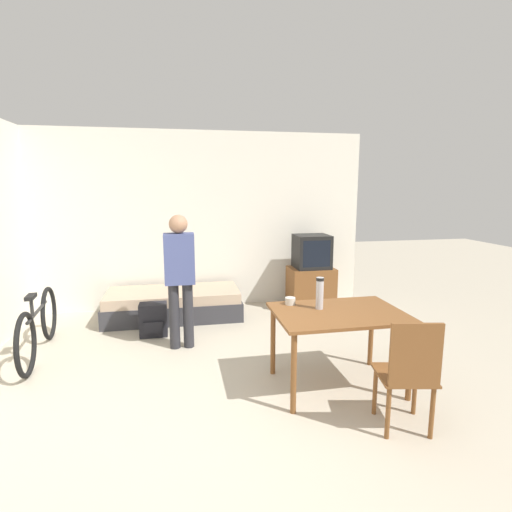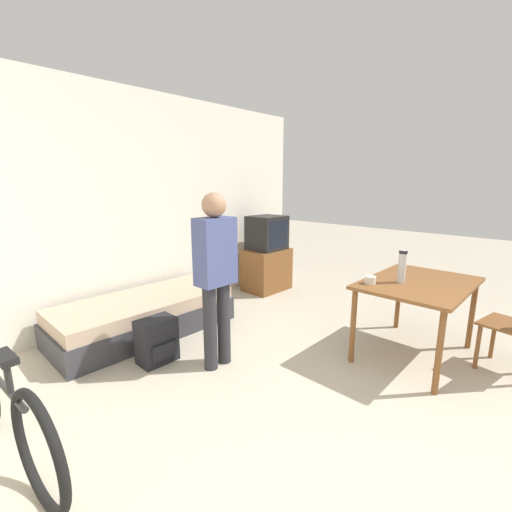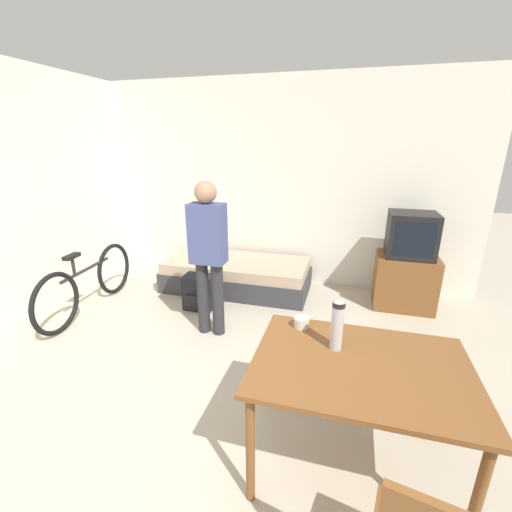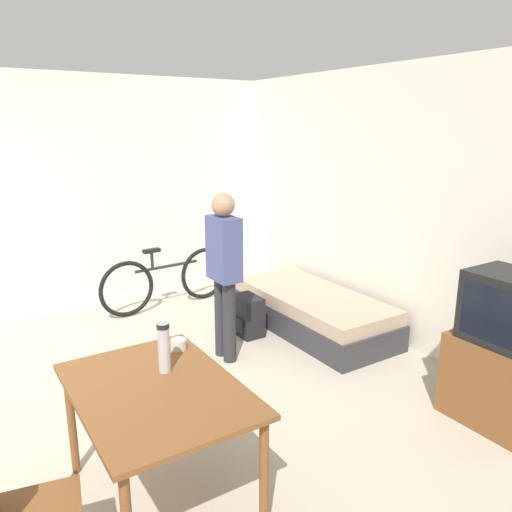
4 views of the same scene
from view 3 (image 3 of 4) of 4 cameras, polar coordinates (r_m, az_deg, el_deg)
wall_back at (r=4.75m, az=1.64°, el=11.90°), size 5.51×0.06×2.70m
wall_left at (r=4.41m, az=-35.97°, el=7.90°), size 0.06×4.65×2.70m
daybed at (r=4.61m, az=-3.23°, el=-3.15°), size 1.91×0.85×0.40m
tv at (r=4.37m, az=23.84°, el=-1.39°), size 0.68×0.49×1.15m
dining_table at (r=2.11m, az=16.87°, el=-18.67°), size 1.18×0.85×0.74m
bicycle at (r=4.43m, az=-26.19°, el=-4.08°), size 0.18×1.68×0.75m
person_standing at (r=3.35m, az=-7.96°, el=1.02°), size 0.34×0.21×1.56m
thermos_flask at (r=2.07m, az=13.40°, el=-10.90°), size 0.07×0.07×0.30m
mate_bowl at (r=2.31m, az=7.58°, el=-10.91°), size 0.10×0.10×0.07m
backpack at (r=4.12m, az=-9.51°, el=-6.00°), size 0.34×0.26×0.42m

